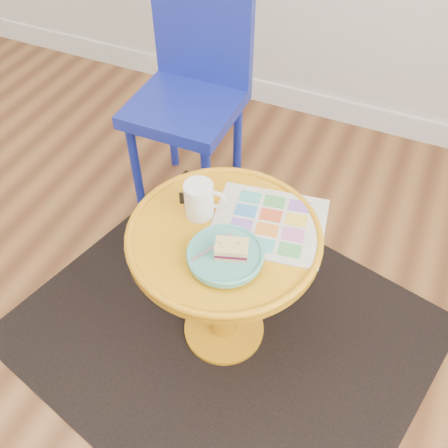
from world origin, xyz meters
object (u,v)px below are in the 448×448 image
at_px(chair, 192,85).
at_px(mug, 200,199).
at_px(side_table, 224,266).
at_px(newspaper, 269,223).
at_px(plate, 225,255).

distance_m(chair, mug, 0.68).
xyz_separation_m(side_table, mug, (-0.09, 0.04, 0.20)).
bearing_deg(newspaper, plate, -118.87).
relative_size(side_table, plate, 2.69).
height_order(newspaper, mug, mug).
relative_size(newspaper, plate, 1.55).
bearing_deg(plate, newspaper, 70.62).
distance_m(newspaper, plate, 0.18).
xyz_separation_m(chair, plate, (0.46, -0.72, 0.02)).
xyz_separation_m(newspaper, mug, (-0.19, -0.04, 0.05)).
bearing_deg(mug, side_table, -42.78).
xyz_separation_m(chair, mug, (0.32, -0.59, 0.06)).
relative_size(side_table, chair, 0.61).
bearing_deg(chair, mug, -62.02).
bearing_deg(chair, side_table, -57.46).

